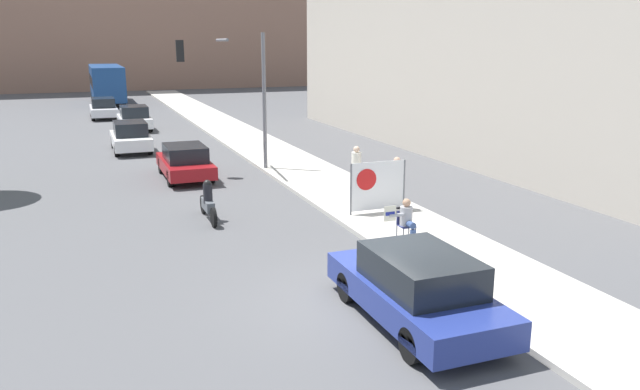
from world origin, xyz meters
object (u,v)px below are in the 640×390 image
at_px(seated_protester, 407,220).
at_px(city_bus_on_road, 107,82).
at_px(jogger_on_sidewalk, 396,182).
at_px(pedestrian_behind, 356,170).
at_px(car_on_road_distant, 134,118).
at_px(traffic_light_pole, 233,77).
at_px(car_on_road_nearest, 185,162).
at_px(car_on_road_midblock, 131,137).
at_px(protest_banner, 377,186).
at_px(motorcycle_on_road, 208,203).
at_px(car_on_road_far_lane, 103,108).
at_px(parked_car_curbside, 417,288).

relative_size(seated_protester, city_bus_on_road, 0.11).
xyz_separation_m(seated_protester, jogger_on_sidewalk, (1.38, 3.21, 0.23)).
height_order(jogger_on_sidewalk, pedestrian_behind, pedestrian_behind).
height_order(car_on_road_distant, city_bus_on_road, city_bus_on_road).
distance_m(traffic_light_pole, city_bus_on_road, 34.01).
height_order(traffic_light_pole, city_bus_on_road, traffic_light_pole).
relative_size(car_on_road_nearest, car_on_road_midblock, 1.01).
xyz_separation_m(protest_banner, city_bus_on_road, (-6.00, 42.05, 0.90)).
bearing_deg(city_bus_on_road, pedestrian_behind, -80.89).
bearing_deg(car_on_road_midblock, jogger_on_sidewalk, -65.20).
bearing_deg(jogger_on_sidewalk, motorcycle_on_road, -46.19).
height_order(seated_protester, car_on_road_far_lane, car_on_road_far_lane).
distance_m(traffic_light_pole, car_on_road_nearest, 3.94).
height_order(parked_car_curbside, motorcycle_on_road, parked_car_curbside).
xyz_separation_m(jogger_on_sidewalk, car_on_road_far_lane, (-7.63, 30.42, -0.26)).
bearing_deg(pedestrian_behind, car_on_road_midblock, -12.84).
height_order(pedestrian_behind, parked_car_curbside, pedestrian_behind).
height_order(pedestrian_behind, city_bus_on_road, city_bus_on_road).
relative_size(pedestrian_behind, parked_car_curbside, 0.38).
relative_size(car_on_road_far_lane, motorcycle_on_road, 2.13).
xyz_separation_m(traffic_light_pole, parked_car_curbside, (-0.15, -15.47, -3.23)).
bearing_deg(car_on_road_far_lane, pedestrian_behind, -75.68).
bearing_deg(car_on_road_nearest, traffic_light_pole, 10.25).
height_order(seated_protester, jogger_on_sidewalk, jogger_on_sidewalk).
bearing_deg(seated_protester, car_on_road_midblock, 101.56).
bearing_deg(seated_protester, pedestrian_behind, 74.48).
bearing_deg(seated_protester, car_on_road_distant, 94.76).
xyz_separation_m(traffic_light_pole, car_on_road_far_lane, (-4.31, 22.34, -3.23)).
bearing_deg(car_on_road_far_lane, car_on_road_distant, -78.31).
bearing_deg(car_on_road_midblock, pedestrian_behind, -63.08).
bearing_deg(pedestrian_behind, traffic_light_pole, -13.56).
bearing_deg(parked_car_curbside, pedestrian_behind, 72.36).
bearing_deg(traffic_light_pole, seated_protester, -80.26).
relative_size(car_on_road_nearest, car_on_road_distant, 1.04).
height_order(protest_banner, car_on_road_distant, protest_banner).
bearing_deg(traffic_light_pole, city_bus_on_road, 95.85).
distance_m(jogger_on_sidewalk, protest_banner, 0.80).
bearing_deg(seated_protester, traffic_light_pole, 94.31).
xyz_separation_m(car_on_road_nearest, car_on_road_distant, (-0.63, 15.40, 0.06)).
bearing_deg(car_on_road_far_lane, car_on_road_midblock, -87.58).
relative_size(protest_banner, car_on_road_midblock, 0.45).
distance_m(jogger_on_sidewalk, car_on_road_far_lane, 31.36).
relative_size(seated_protester, jogger_on_sidewalk, 0.70).
distance_m(parked_car_curbside, city_bus_on_road, 49.36).
xyz_separation_m(parked_car_curbside, motorcycle_on_road, (-2.36, 8.69, -0.19)).
distance_m(pedestrian_behind, traffic_light_pole, 7.19).
bearing_deg(motorcycle_on_road, traffic_light_pole, 69.70).
distance_m(jogger_on_sidewalk, car_on_road_midblock, 16.65).
relative_size(pedestrian_behind, car_on_road_midblock, 0.41).
height_order(parked_car_curbside, car_on_road_nearest, parked_car_curbside).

